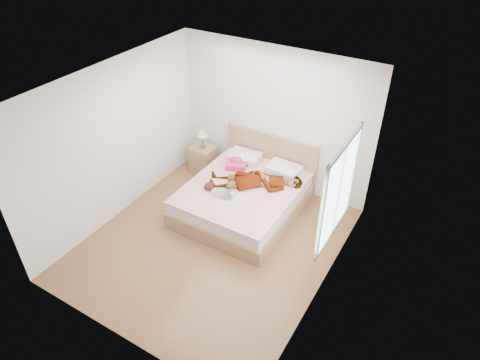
% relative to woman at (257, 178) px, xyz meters
% --- Properties ---
extents(ground, '(4.00, 4.00, 0.00)m').
position_rel_woman_xyz_m(ground, '(-0.16, -1.13, -0.62)').
color(ground, '#53321A').
rests_on(ground, ground).
extents(woman, '(1.66, 1.25, 0.22)m').
position_rel_woman_xyz_m(woman, '(0.00, 0.00, 0.00)').
color(woman, white).
rests_on(woman, bed).
extents(hair, '(0.47, 0.57, 0.08)m').
position_rel_woman_xyz_m(hair, '(-0.57, 0.45, -0.07)').
color(hair, black).
rests_on(hair, bed).
extents(phone, '(0.08, 0.10, 0.05)m').
position_rel_woman_xyz_m(phone, '(-0.50, 0.40, 0.07)').
color(phone, silver).
rests_on(phone, bed).
extents(room_shell, '(4.00, 4.00, 4.00)m').
position_rel_woman_xyz_m(room_shell, '(1.62, -0.83, 0.88)').
color(room_shell, white).
rests_on(room_shell, ground).
extents(bed, '(1.80, 2.08, 1.00)m').
position_rel_woman_xyz_m(bed, '(-0.16, -0.10, -0.34)').
color(bed, brown).
rests_on(bed, ground).
extents(towel, '(0.43, 0.39, 0.19)m').
position_rel_woman_xyz_m(towel, '(-0.55, 0.26, -0.03)').
color(towel, '#D5396E').
rests_on(towel, bed).
extents(magazine, '(0.43, 0.31, 0.02)m').
position_rel_woman_xyz_m(magazine, '(-0.32, -0.54, -0.10)').
color(magazine, white).
rests_on(magazine, bed).
extents(coffee_mug, '(0.11, 0.08, 0.08)m').
position_rel_woman_xyz_m(coffee_mug, '(-0.16, -0.52, -0.06)').
color(coffee_mug, silver).
rests_on(coffee_mug, bed).
extents(plush_toy, '(0.15, 0.22, 0.12)m').
position_rel_woman_xyz_m(plush_toy, '(-0.60, -0.53, -0.04)').
color(plush_toy, black).
rests_on(plush_toy, bed).
extents(nightstand, '(0.45, 0.40, 0.94)m').
position_rel_woman_xyz_m(nightstand, '(-1.44, 0.49, -0.31)').
color(nightstand, brown).
rests_on(nightstand, ground).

